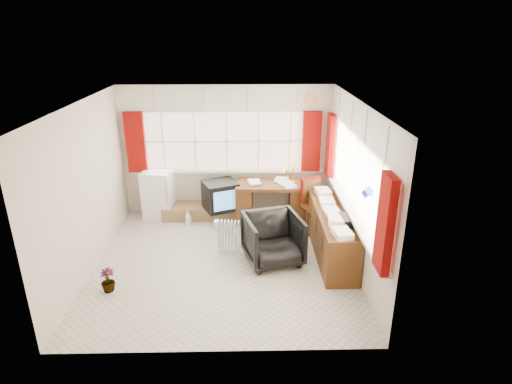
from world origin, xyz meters
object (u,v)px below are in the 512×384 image
at_px(desk, 271,200).
at_px(mini_fridge, 159,194).
at_px(desk_lamp, 293,169).
at_px(office_chair, 273,239).
at_px(tv_bench, 200,211).
at_px(credenza, 332,233).
at_px(task_chair, 313,203).
at_px(crt_tv, 221,196).
at_px(radiator, 229,239).

relative_size(desk, mini_fridge, 1.44).
distance_m(desk_lamp, mini_fridge, 2.63).
xyz_separation_m(office_chair, tv_bench, (-1.33, 1.71, -0.26)).
bearing_deg(office_chair, mini_fridge, 124.42).
bearing_deg(credenza, office_chair, -168.68).
bearing_deg(office_chair, task_chair, 40.73).
xyz_separation_m(credenza, tv_bench, (-2.28, 1.52, -0.27)).
distance_m(office_chair, crt_tv, 1.78).
bearing_deg(mini_fridge, credenza, -27.64).
relative_size(desk_lamp, task_chair, 0.39).
xyz_separation_m(credenza, crt_tv, (-1.85, 1.34, 0.12)).
height_order(desk_lamp, mini_fridge, desk_lamp).
distance_m(radiator, crt_tv, 1.25).
bearing_deg(desk_lamp, tv_bench, 176.16).
bearing_deg(desk, tv_bench, 172.69).
distance_m(desk_lamp, tv_bench, 2.01).
bearing_deg(office_chair, tv_bench, 112.64).
distance_m(desk_lamp, task_chair, 0.74).
xyz_separation_m(radiator, tv_bench, (-0.62, 1.38, -0.10)).
xyz_separation_m(tv_bench, crt_tv, (0.43, -0.18, 0.39)).
relative_size(office_chair, credenza, 0.43).
relative_size(task_chair, crt_tv, 1.30).
bearing_deg(mini_fridge, radiator, -46.27).
height_order(office_chair, radiator, office_chair).
bearing_deg(credenza, desk, 123.89).
bearing_deg(mini_fridge, task_chair, -12.52).
xyz_separation_m(office_chair, mini_fridge, (-2.10, 1.79, 0.07)).
bearing_deg(radiator, office_chair, -25.11).
height_order(task_chair, tv_bench, task_chair).
distance_m(desk_lamp, crt_tv, 1.45).
height_order(radiator, crt_tv, crt_tv).
bearing_deg(desk, crt_tv, -179.56).
height_order(office_chair, crt_tv, crt_tv).
distance_m(tv_bench, crt_tv, 0.61).
bearing_deg(tv_bench, credenza, -33.71).
bearing_deg(desk_lamp, task_chair, -54.30).
xyz_separation_m(tv_bench, mini_fridge, (-0.78, 0.08, 0.34)).
bearing_deg(radiator, desk_lamp, 47.06).
height_order(task_chair, office_chair, task_chair).
height_order(radiator, tv_bench, radiator).
relative_size(desk_lamp, crt_tv, 0.51).
bearing_deg(credenza, task_chair, 100.20).
height_order(radiator, mini_fridge, mini_fridge).
height_order(desk, crt_tv, desk).
distance_m(crt_tv, mini_fridge, 1.23).
bearing_deg(tv_bench, crt_tv, -23.27).
bearing_deg(task_chair, desk, 152.27).
bearing_deg(credenza, radiator, 175.12).
height_order(credenza, tv_bench, credenza).
distance_m(radiator, mini_fridge, 2.03).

